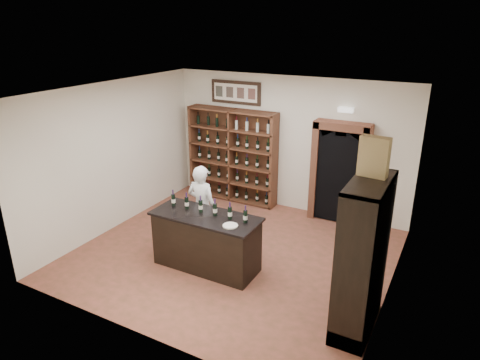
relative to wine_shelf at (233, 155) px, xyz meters
name	(u,v)px	position (x,y,z in m)	size (l,w,h in m)	color
floor	(233,254)	(1.30, -2.33, -1.10)	(5.50, 5.50, 0.00)	#9C4B3E
ceiling	(232,92)	(1.30, -2.33, 1.90)	(5.50, 5.50, 0.00)	white
wall_back	(288,144)	(1.30, 0.17, 0.40)	(5.50, 0.04, 3.00)	white
wall_left	(115,156)	(-1.45, -2.33, 0.40)	(0.04, 5.00, 3.00)	white
wall_right	(398,210)	(4.05, -2.33, 0.40)	(0.04, 5.00, 3.00)	white
wine_shelf	(233,155)	(0.00, 0.00, 0.00)	(2.20, 0.38, 2.20)	brown
framed_picture	(236,92)	(0.00, 0.14, 1.45)	(1.25, 0.04, 0.52)	black
arched_doorway	(339,171)	(2.55, 0.00, 0.04)	(1.17, 0.35, 2.17)	black
emergency_light	(346,110)	(2.55, 0.09, 1.30)	(0.30, 0.10, 0.10)	white
tasting_counter	(206,242)	(1.10, -2.93, -0.61)	(1.88, 0.78, 1.00)	black
counter_bottle_0	(173,200)	(0.38, -2.86, 0.01)	(0.07, 0.07, 0.30)	black
counter_bottle_1	(187,203)	(0.67, -2.86, 0.01)	(0.07, 0.07, 0.30)	black
counter_bottle_2	(201,206)	(0.96, -2.86, 0.01)	(0.07, 0.07, 0.30)	black
counter_bottle_3	(215,209)	(1.24, -2.86, 0.01)	(0.07, 0.07, 0.30)	black
counter_bottle_4	(230,213)	(1.53, -2.86, 0.01)	(0.07, 0.07, 0.30)	black
counter_bottle_5	(245,216)	(1.82, -2.86, 0.01)	(0.07, 0.07, 0.30)	black
side_cabinet	(362,280)	(3.82, -3.23, -0.35)	(0.48, 1.20, 2.20)	black
shopkeeper	(202,207)	(0.62, -2.32, -0.29)	(0.59, 0.39, 1.62)	white
plate	(230,226)	(1.67, -3.09, -0.09)	(0.25, 0.25, 0.02)	silver
wine_crate	(374,157)	(3.76, -3.05, 1.36)	(0.37, 0.15, 0.53)	tan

